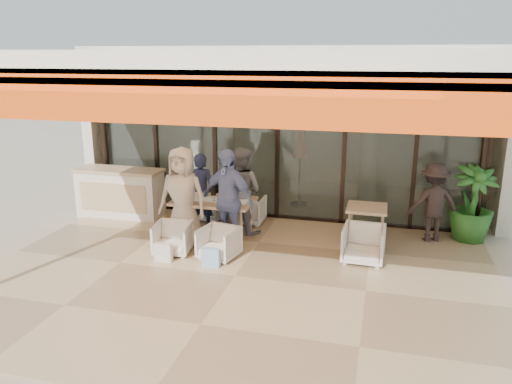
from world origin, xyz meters
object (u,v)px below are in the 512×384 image
at_px(chair_near_right, 219,242).
at_px(side_chair, 364,242).
at_px(host_counter, 120,192).
at_px(dining_table, 213,203).
at_px(diner_navy, 201,191).
at_px(diner_periwinkle, 227,200).
at_px(chair_near_left, 173,237).
at_px(diner_grey, 242,190).
at_px(side_table, 367,212).
at_px(standing_woman, 433,203).
at_px(potted_palm, 472,204).
at_px(chair_far_right, 249,209).
at_px(diner_cream, 183,197).
at_px(chair_far_left, 210,206).

bearing_deg(chair_near_right, side_chair, 22.98).
xyz_separation_m(host_counter, dining_table, (2.35, -0.70, 0.16)).
height_order(diner_navy, diner_periwinkle, diner_periwinkle).
bearing_deg(chair_near_left, diner_periwinkle, 22.97).
relative_size(diner_grey, side_table, 2.26).
distance_m(chair_near_right, standing_woman, 3.98).
height_order(diner_navy, side_table, diner_navy).
bearing_deg(diner_grey, side_chair, 179.68).
bearing_deg(diner_navy, side_chair, 158.28).
height_order(diner_periwinkle, potted_palm, diner_periwinkle).
height_order(chair_far_right, chair_near_right, chair_far_right).
relative_size(dining_table, diner_cream, 0.83).
bearing_deg(chair_near_left, standing_woman, 14.46).
distance_m(chair_far_left, chair_far_right, 0.84).
bearing_deg(side_table, host_counter, 175.28).
distance_m(diner_cream, standing_woman, 4.56).
xyz_separation_m(chair_far_right, standing_woman, (3.53, -0.11, 0.43)).
bearing_deg(side_table, standing_woman, 25.70).
height_order(diner_grey, diner_cream, diner_cream).
bearing_deg(standing_woman, side_table, 7.54).
distance_m(dining_table, diner_navy, 0.61).
xyz_separation_m(host_counter, chair_far_left, (1.93, 0.24, -0.23)).
bearing_deg(host_counter, chair_near_left, -40.57).
xyz_separation_m(chair_far_left, chair_far_right, (0.84, 0.00, 0.02)).
height_order(side_table, potted_palm, potted_palm).
bearing_deg(side_table, dining_table, -174.41).
bearing_deg(standing_woman, diner_grey, -11.89).
height_order(chair_near_left, diner_cream, diner_cream).
relative_size(chair_far_left, potted_palm, 0.42).
relative_size(diner_periwinkle, standing_woman, 1.21).
relative_size(chair_far_right, diner_navy, 0.42).
bearing_deg(side_chair, chair_far_right, 151.42).
distance_m(chair_near_left, side_table, 3.46).
bearing_deg(potted_palm, diner_grey, -171.85).
bearing_deg(side_chair, diner_periwinkle, -178.16).
xyz_separation_m(chair_near_left, side_table, (3.21, 1.23, 0.33)).
bearing_deg(chair_far_right, host_counter, 4.91).
bearing_deg(side_chair, standing_woman, 50.77).
relative_size(diner_cream, potted_palm, 1.26).
distance_m(chair_far_left, chair_near_left, 1.90).
bearing_deg(chair_far_left, side_chair, 166.37).
bearing_deg(diner_cream, side_chair, 0.88).
distance_m(diner_grey, potted_palm, 4.27).
bearing_deg(diner_grey, chair_far_right, -69.13).
relative_size(chair_near_right, diner_grey, 0.37).
relative_size(dining_table, chair_near_left, 2.40).
bearing_deg(host_counter, chair_far_right, 5.04).
height_order(side_table, standing_woman, standing_woman).
height_order(dining_table, side_table, dining_table).
bearing_deg(potted_palm, dining_table, -167.30).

